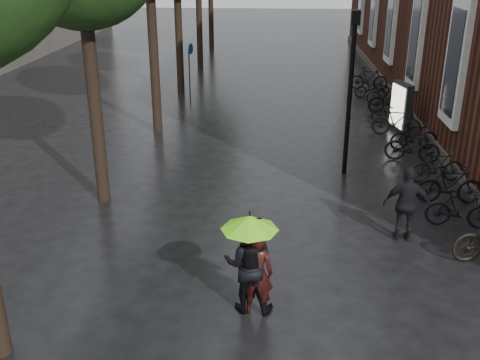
# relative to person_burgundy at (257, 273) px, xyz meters

# --- Properties ---
(person_burgundy) EXTENTS (0.60, 0.40, 1.60)m
(person_burgundy) POSITION_rel_person_burgundy_xyz_m (0.00, 0.00, 0.00)
(person_burgundy) COLOR black
(person_burgundy) RESTS_ON ground
(person_black) EXTENTS (0.94, 0.76, 1.84)m
(person_black) POSITION_rel_person_burgundy_xyz_m (-0.14, 0.11, 0.12)
(person_black) COLOR black
(person_black) RESTS_ON ground
(lime_umbrella) EXTENTS (0.99, 0.99, 1.47)m
(lime_umbrella) POSITION_rel_person_burgundy_xyz_m (-0.13, 0.03, 0.96)
(lime_umbrella) COLOR black
(lime_umbrella) RESTS_ON ground
(pedestrian_walking) EXTENTS (1.03, 0.50, 1.71)m
(pedestrian_walking) POSITION_rel_person_burgundy_xyz_m (3.16, 2.96, 0.05)
(pedestrian_walking) COLOR black
(pedestrian_walking) RESTS_ON ground
(parked_bicycles) EXTENTS (2.09, 16.32, 1.04)m
(parked_bicycles) POSITION_rel_person_burgundy_xyz_m (4.62, 10.05, -0.32)
(parked_bicycles) COLOR black
(parked_bicycles) RESTS_ON ground
(ad_lightbox) EXTENTS (0.27, 1.17, 1.76)m
(ad_lightbox) POSITION_rel_person_burgundy_xyz_m (4.64, 11.12, 0.08)
(ad_lightbox) COLOR black
(ad_lightbox) RESTS_ON ground
(lamp_post) EXTENTS (0.23, 0.23, 4.55)m
(lamp_post) POSITION_rel_person_burgundy_xyz_m (2.28, 6.91, 1.96)
(lamp_post) COLOR black
(lamp_post) RESTS_ON ground
(cycle_sign) EXTENTS (0.13, 0.44, 2.43)m
(cycle_sign) POSITION_rel_person_burgundy_xyz_m (-3.37, 15.07, 0.81)
(cycle_sign) COLOR #262628
(cycle_sign) RESTS_ON ground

